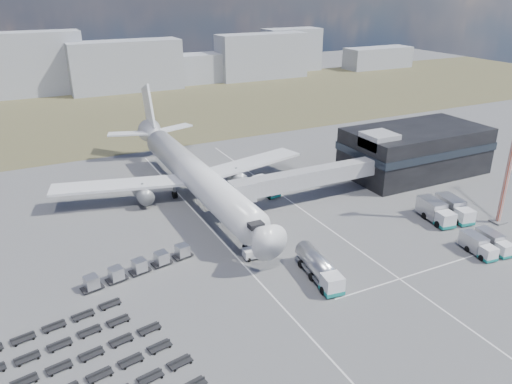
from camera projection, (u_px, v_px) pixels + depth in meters
name	position (u px, v px, depth m)	size (l,w,h in m)	color
ground	(273.00, 279.00, 70.13)	(420.00, 420.00, 0.00)	#565659
grass_strip	(110.00, 113.00, 160.80)	(420.00, 90.00, 0.01)	#49412C
lane_markings	(319.00, 254.00, 76.64)	(47.12, 110.00, 0.01)	silver
terminal	(415.00, 150.00, 107.64)	(30.40, 16.40, 11.00)	black
jet_bridge	(296.00, 180.00, 91.60)	(30.30, 3.80, 7.05)	#939399
airliner	(192.00, 172.00, 94.77)	(51.59, 64.53, 17.62)	silver
skyline	(71.00, 69.00, 188.07)	(319.25, 26.58, 22.61)	#969AA4
fuel_tanker	(319.00, 268.00, 69.68)	(4.00, 10.85, 3.43)	silver
pushback_tug	(255.00, 253.00, 75.36)	(3.46, 1.94, 1.54)	silver
catering_truck	(266.00, 187.00, 98.04)	(3.53, 6.61, 2.89)	silver
service_trucks_near	(486.00, 244.00, 76.79)	(5.98, 6.91, 2.55)	silver
service_trucks_far	(445.00, 210.00, 87.33)	(7.78, 8.89, 3.21)	silver
uld_row	(139.00, 266.00, 71.26)	(16.96, 5.10, 1.86)	black
baggage_dollies	(61.00, 381.00, 51.76)	(26.79, 24.02, 0.64)	black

